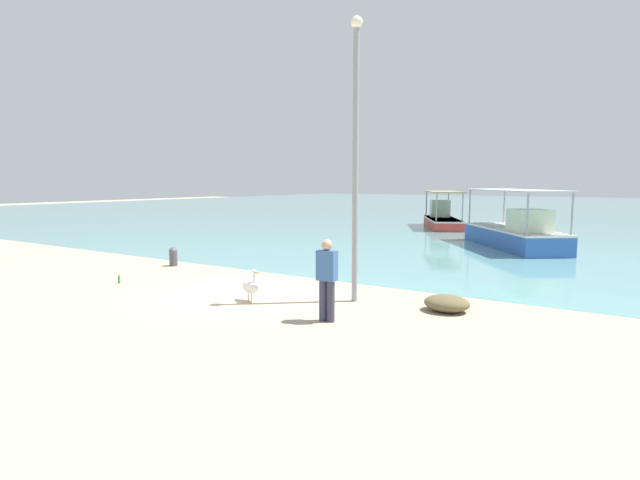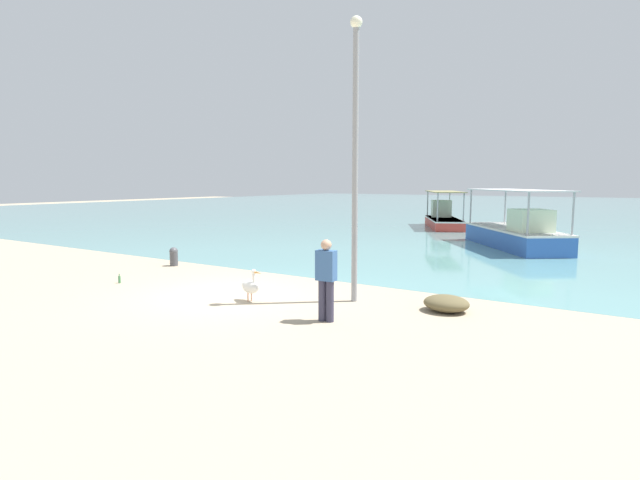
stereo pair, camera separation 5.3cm
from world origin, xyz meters
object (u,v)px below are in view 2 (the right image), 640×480
Objects in this scene: net_pile at (446,303)px; lamp_post at (355,147)px; fishing_boat_near_right at (516,233)px; mooring_bollard at (174,256)px; fishing_boat_near_left at (443,218)px; pelican at (250,286)px; fisherman_standing at (326,278)px; glass_bottle at (119,279)px.

lamp_post is at bearing -172.95° from net_pile.
fishing_boat_near_right is 12.00m from net_pile.
lamp_post is at bearing -8.17° from mooring_bollard.
fishing_boat_near_right is 9.73m from fishing_boat_near_left.
fisherman_standing reaches higher than pelican.
fisherman_standing is (2.43, -0.47, 0.53)m from pelican.
net_pile is at bearing 21.02° from pelican.
pelican is at bearing -158.98° from net_pile.
pelican reaches higher than net_pile.
fishing_boat_near_right reaches higher than mooring_bollard.
glass_bottle is (-8.76, -2.00, -0.07)m from net_pile.
glass_bottle is at bearing -94.98° from fishing_boat_near_left.
glass_bottle is (-6.95, 0.10, -0.80)m from fisherman_standing.
mooring_bollard is at bearing 175.19° from net_pile.
fishing_boat_near_left is 21.48m from pelican.
fishing_boat_near_right reaches higher than fisherman_standing.
fishing_boat_near_left is at bearing 81.31° from mooring_bollard.
fishing_boat_near_right is at bearing -52.79° from fishing_boat_near_left.
fishing_boat_near_left reaches higher than glass_bottle.
fishing_boat_near_right is 12.63m from lamp_post.
mooring_bollard is 8.48m from fisherman_standing.
mooring_bollard is at bearing 171.83° from lamp_post.
fisherman_standing is at bearing -10.85° from pelican.
net_pile is at bearing -85.25° from fishing_boat_near_right.
fishing_boat_near_right reaches higher than pelican.
net_pile reaches higher than glass_bottle.
lamp_post is 8.35m from mooring_bollard.
fisherman_standing is at bearing -93.35° from fishing_boat_near_right.
fishing_boat_near_right is 15.97m from glass_bottle.
mooring_bollard reaches higher than net_pile.
fishing_boat_near_left is 19.09m from mooring_bollard.
pelican is at bearing -23.97° from mooring_bollard.
glass_bottle is at bearing 179.19° from fisherman_standing.
glass_bottle is at bearing -167.15° from net_pile.
fishing_boat_near_left reaches higher than net_pile.
fishing_boat_near_right reaches higher than fishing_boat_near_left.
fishing_boat_near_right is 0.98× the size of lamp_post.
lamp_post is 7.68m from glass_bottle.
lamp_post is 24.27× the size of glass_bottle.
glass_bottle is (-7.77, -13.94, -0.55)m from fishing_boat_near_right.
net_pile is at bearing 12.85° from glass_bottle.
fishing_boat_near_right is at bearing 76.53° from pelican.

